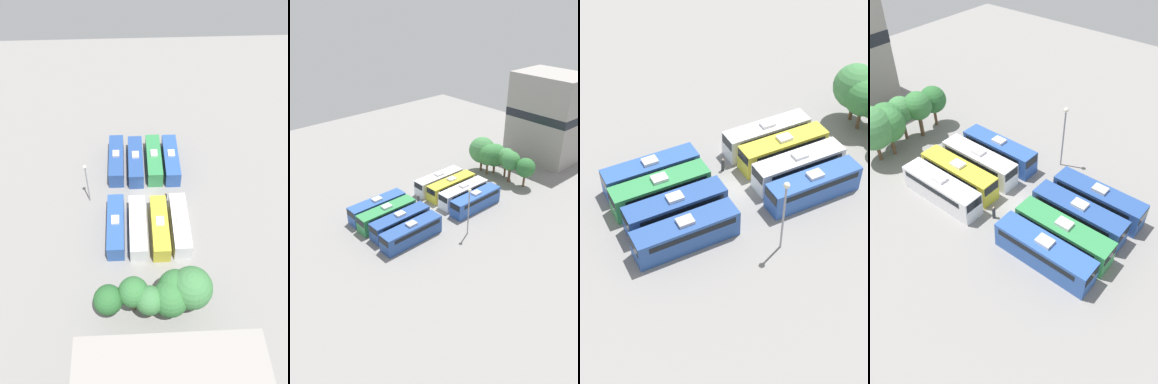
# 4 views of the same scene
# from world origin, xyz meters

# --- Properties ---
(ground_plane) EXTENTS (112.43, 112.43, 0.00)m
(ground_plane) POSITION_xyz_m (0.00, 0.00, 0.00)
(ground_plane) COLOR gray
(bus_0) EXTENTS (2.58, 10.48, 3.37)m
(bus_0) POSITION_xyz_m (-4.78, -7.16, 1.66)
(bus_0) COLOR #2D56A8
(bus_0) RESTS_ON ground_plane
(bus_1) EXTENTS (2.58, 10.48, 3.37)m
(bus_1) POSITION_xyz_m (-1.73, -7.31, 1.66)
(bus_1) COLOR #338C4C
(bus_1) RESTS_ON ground_plane
(bus_2) EXTENTS (2.58, 10.48, 3.37)m
(bus_2) POSITION_xyz_m (1.56, -7.03, 1.66)
(bus_2) COLOR #284C93
(bus_2) RESTS_ON ground_plane
(bus_3) EXTENTS (2.58, 10.48, 3.37)m
(bus_3) POSITION_xyz_m (4.99, -7.46, 1.66)
(bus_3) COLOR #284C93
(bus_3) RESTS_ON ground_plane
(bus_4) EXTENTS (2.58, 10.48, 3.37)m
(bus_4) POSITION_xyz_m (-4.82, 7.27, 1.66)
(bus_4) COLOR white
(bus_4) RESTS_ON ground_plane
(bus_5) EXTENTS (2.58, 10.48, 3.37)m
(bus_5) POSITION_xyz_m (-1.71, 7.62, 1.66)
(bus_5) COLOR gold
(bus_5) RESTS_ON ground_plane
(bus_6) EXTENTS (2.58, 10.48, 3.37)m
(bus_6) POSITION_xyz_m (1.64, 7.47, 1.66)
(bus_6) COLOR white
(bus_6) RESTS_ON ground_plane
(bus_7) EXTENTS (2.58, 10.48, 3.37)m
(bus_7) POSITION_xyz_m (5.02, 7.11, 1.66)
(bus_7) COLOR #2D56A8
(bus_7) RESTS_ON ground_plane
(worker_person) EXTENTS (0.36, 0.36, 1.63)m
(worker_person) POSITION_xyz_m (-3.26, 0.69, 0.75)
(worker_person) COLOR #333338
(worker_person) RESTS_ON ground_plane
(light_pole) EXTENTS (0.60, 0.60, 8.30)m
(light_pole) POSITION_xyz_m (9.45, 0.41, 5.58)
(light_pole) COLOR gray
(light_pole) RESTS_ON ground_plane
(tree_0) EXTENTS (5.48, 5.48, 7.51)m
(tree_0) POSITION_xyz_m (-4.75, 19.43, 4.75)
(tree_0) COLOR brown
(tree_0) RESTS_ON ground_plane
(tree_1) EXTENTS (4.50, 4.50, 6.71)m
(tree_1) POSITION_xyz_m (-2.78, 19.05, 4.45)
(tree_1) COLOR brown
(tree_1) RESTS_ON ground_plane
(tree_2) EXTENTS (4.78, 4.78, 6.60)m
(tree_2) POSITION_xyz_m (-2.02, 20.43, 4.20)
(tree_2) COLOR brown
(tree_2) RESTS_ON ground_plane
(tree_3) EXTENTS (3.66, 3.66, 6.37)m
(tree_3) POSITION_xyz_m (0.59, 20.78, 4.51)
(tree_3) COLOR brown
(tree_3) RESTS_ON ground_plane
(tree_4) EXTENTS (3.90, 3.90, 6.66)m
(tree_4) POSITION_xyz_m (2.59, 19.64, 4.66)
(tree_4) COLOR brown
(tree_4) RESTS_ON ground_plane
(tree_5) EXTENTS (3.83, 3.83, 6.04)m
(tree_5) POSITION_xyz_m (5.76, 20.26, 4.10)
(tree_5) COLOR brown
(tree_5) RESTS_ON ground_plane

